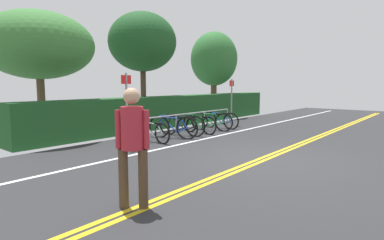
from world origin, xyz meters
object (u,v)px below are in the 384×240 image
object	(u,v)px
bicycle_2	(182,125)
bicycle_5	(220,120)
bicycle_4	(212,121)
tree_far_right	(214,59)
bicycle_0	(152,132)
pedestrian	(132,140)
sign_post_near	(127,103)
bicycle_1	(173,127)
sign_post_far	(232,97)
bicycle_3	(199,124)
bike_rack	(191,118)
tree_near_left	(38,46)
tree_mid	(143,42)

from	to	relation	value
bicycle_2	bicycle_5	size ratio (longest dim) A/B	1.05
bicycle_4	tree_far_right	bearing A→B (deg)	34.72
bicycle_4	bicycle_5	bearing A→B (deg)	7.01
bicycle_0	pedestrian	world-z (taller)	pedestrian
sign_post_near	bicycle_4	bearing A→B (deg)	2.35
bicycle_1	sign_post_far	xyz separation A→B (m)	(4.01, 0.26, 0.85)
bicycle_2	bicycle_4	world-z (taller)	bicycle_2
bicycle_3	sign_post_near	size ratio (longest dim) A/B	0.78
bicycle_5	bike_rack	bearing A→B (deg)	-179.29
sign_post_far	tree_near_left	bearing A→B (deg)	153.56
bicycle_3	sign_post_far	xyz separation A→B (m)	(2.60, 0.27, 0.89)
sign_post_far	bicycle_2	bearing A→B (deg)	-178.16
bike_rack	tree_far_right	size ratio (longest dim) A/B	1.04
bicycle_0	tree_far_right	xyz separation A→B (m)	(7.64, 3.08, 2.82)
bicycle_1	sign_post_near	world-z (taller)	sign_post_near
bicycle_2	tree_mid	bearing A→B (deg)	70.15
bicycle_1	bicycle_2	bearing A→B (deg)	14.28
tree_near_left	bicycle_1	bearing A→B (deg)	-53.53
bicycle_3	pedestrian	bearing A→B (deg)	-149.63
bicycle_0	tree_far_right	world-z (taller)	tree_far_right
sign_post_far	tree_mid	size ratio (longest dim) A/B	0.41
bicycle_3	tree_far_right	bearing A→B (deg)	30.69
bicycle_1	bicycle_3	xyz separation A→B (m)	(1.41, -0.00, -0.04)
bicycle_5	pedestrian	world-z (taller)	pedestrian
bicycle_5	sign_post_near	size ratio (longest dim) A/B	0.81
bicycle_2	bicycle_1	bearing A→B (deg)	-165.72
bicycle_0	tree_near_left	distance (m)	4.76
pedestrian	tree_near_left	bearing A→B (deg)	74.00
bicycle_4	bicycle_5	xyz separation A→B (m)	(0.69, 0.09, -0.02)
bicycle_1	tree_near_left	size ratio (longest dim) A/B	0.40
bicycle_0	pedestrian	xyz separation A→B (m)	(-3.78, -3.65, 0.69)
bicycle_0	bicycle_5	world-z (taller)	bicycle_5
tree_near_left	pedestrian	bearing A→B (deg)	-106.00
bicycle_0	tree_far_right	size ratio (longest dim) A/B	0.36
pedestrian	bicycle_0	bearing A→B (deg)	43.97
bicycle_0	pedestrian	distance (m)	5.30
bicycle_3	bicycle_5	distance (m)	1.52
bicycle_0	bicycle_3	world-z (taller)	bicycle_3
sign_post_near	tree_mid	bearing A→B (deg)	43.20
bicycle_3	bicycle_1	bearing A→B (deg)	179.92
bicycle_2	bike_rack	bearing A→B (deg)	-6.59
sign_post_far	bike_rack	bearing A→B (deg)	-176.88
bicycle_5	sign_post_far	world-z (taller)	sign_post_far
bicycle_3	tree_far_right	world-z (taller)	tree_far_right
bicycle_3	sign_post_far	bearing A→B (deg)	5.85
bicycle_3	sign_post_near	bearing A→B (deg)	-177.81
tree_far_right	bike_rack	bearing A→B (deg)	-151.72
sign_post_far	tree_mid	bearing A→B (deg)	124.81
bike_rack	bicycle_3	distance (m)	0.45
bike_rack	sign_post_near	world-z (taller)	sign_post_near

